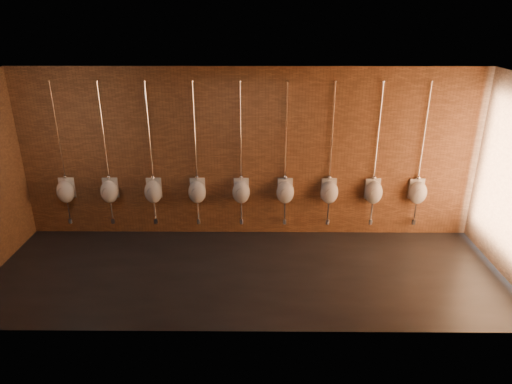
# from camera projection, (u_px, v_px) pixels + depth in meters

# --- Properties ---
(ground) EXTENTS (8.50, 8.50, 0.00)m
(ground) POSITION_uv_depth(u_px,v_px,m) (248.00, 273.00, 7.66)
(ground) COLOR black
(ground) RESTS_ON ground
(room_shell) EXTENTS (8.54, 3.04, 3.22)m
(room_shell) POSITION_uv_depth(u_px,v_px,m) (247.00, 159.00, 6.91)
(room_shell) COLOR black
(room_shell) RESTS_ON ground
(urinal_0) EXTENTS (0.36, 0.32, 2.71)m
(urinal_0) POSITION_uv_depth(u_px,v_px,m) (66.00, 191.00, 8.62)
(urinal_0) COLOR silver
(urinal_0) RESTS_ON ground
(urinal_1) EXTENTS (0.36, 0.32, 2.71)m
(urinal_1) POSITION_uv_depth(u_px,v_px,m) (109.00, 191.00, 8.62)
(urinal_1) COLOR silver
(urinal_1) RESTS_ON ground
(urinal_2) EXTENTS (0.36, 0.32, 2.71)m
(urinal_2) POSITION_uv_depth(u_px,v_px,m) (153.00, 191.00, 8.61)
(urinal_2) COLOR silver
(urinal_2) RESTS_ON ground
(urinal_3) EXTENTS (0.36, 0.32, 2.71)m
(urinal_3) POSITION_uv_depth(u_px,v_px,m) (197.00, 191.00, 8.60)
(urinal_3) COLOR silver
(urinal_3) RESTS_ON ground
(urinal_4) EXTENTS (0.36, 0.32, 2.71)m
(urinal_4) POSITION_uv_depth(u_px,v_px,m) (241.00, 191.00, 8.60)
(urinal_4) COLOR silver
(urinal_4) RESTS_ON ground
(urinal_5) EXTENTS (0.36, 0.32, 2.71)m
(urinal_5) POSITION_uv_depth(u_px,v_px,m) (285.00, 191.00, 8.59)
(urinal_5) COLOR silver
(urinal_5) RESTS_ON ground
(urinal_6) EXTENTS (0.36, 0.32, 2.71)m
(urinal_6) POSITION_uv_depth(u_px,v_px,m) (329.00, 191.00, 8.59)
(urinal_6) COLOR silver
(urinal_6) RESTS_ON ground
(urinal_7) EXTENTS (0.36, 0.32, 2.71)m
(urinal_7) POSITION_uv_depth(u_px,v_px,m) (373.00, 192.00, 8.58)
(urinal_7) COLOR silver
(urinal_7) RESTS_ON ground
(urinal_8) EXTENTS (0.36, 0.32, 2.71)m
(urinal_8) POSITION_uv_depth(u_px,v_px,m) (418.00, 192.00, 8.57)
(urinal_8) COLOR silver
(urinal_8) RESTS_ON ground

